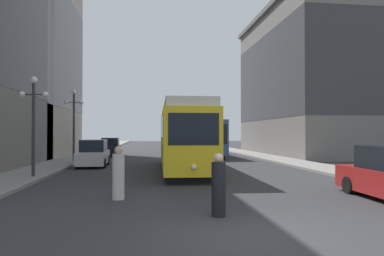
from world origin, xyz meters
The scene contains 12 objects.
ground_plane centered at (0.00, 0.00, 0.00)m, with size 200.00×200.00×0.00m, color #303033.
sidewalk_left centered at (-8.63, 40.00, 0.07)m, with size 2.72×120.00×0.15m, color gray.
sidewalk_right centered at (8.63, 40.00, 0.07)m, with size 2.72×120.00×0.15m, color gray.
streetcar centered at (-0.13, 13.93, 2.10)m, with size 2.99×12.93×3.89m.
transit_bus centered at (3.12, 27.99, 1.95)m, with size 2.83×12.67×3.45m.
parked_car_left_near centered at (-5.98, 17.45, 0.84)m, with size 1.95×4.63×1.82m.
parked_car_left_mid centered at (-5.98, 28.66, 0.84)m, with size 1.98×4.95×1.82m.
pedestrian_crossing_near centered at (-0.38, 1.91, 0.80)m, with size 0.38×0.38×1.72m.
pedestrian_crossing_far centered at (-3.28, 4.75, 0.84)m, with size 0.41×0.41×1.81m.
lamp_post_left_near centered at (-7.88, 10.70, 3.42)m, with size 1.41×0.36×4.92m.
lamp_post_left_far centered at (-7.88, 20.33, 3.73)m, with size 1.41×0.36×5.44m.
building_right_corner centered at (16.06, 28.51, 7.87)m, with size 12.74×19.82×15.35m.
Camera 1 is at (-2.30, -7.58, 2.25)m, focal length 33.19 mm.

